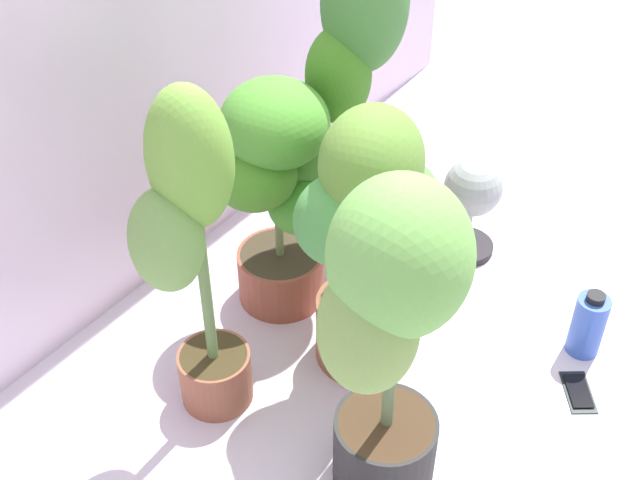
# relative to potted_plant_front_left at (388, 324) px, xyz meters

# --- Properties ---
(ground_plane) EXTENTS (8.00, 8.00, 0.00)m
(ground_plane) POSITION_rel_potted_plant_front_left_xyz_m (0.34, 0.11, -0.52)
(ground_plane) COLOR silver
(ground_plane) RESTS_ON ground
(potted_plant_front_left) EXTENTS (0.40, 0.40, 0.86)m
(potted_plant_front_left) POSITION_rel_potted_plant_front_left_xyz_m (0.00, 0.00, 0.00)
(potted_plant_front_left) COLOR #272726
(potted_plant_front_left) RESTS_ON ground
(potted_plant_back_left) EXTENTS (0.30, 0.24, 0.92)m
(potted_plant_back_left) POSITION_rel_potted_plant_front_left_xyz_m (-0.05, 0.49, 0.02)
(potted_plant_back_left) COLOR brown
(potted_plant_back_left) RESTS_ON ground
(potted_plant_center) EXTENTS (0.49, 0.36, 0.78)m
(potted_plant_center) POSITION_rel_potted_plant_front_left_xyz_m (0.33, 0.25, -0.08)
(potted_plant_center) COLOR brown
(potted_plant_center) RESTS_ON ground
(potted_plant_back_center) EXTENTS (0.40, 0.33, 0.72)m
(potted_plant_back_center) POSITION_rel_potted_plant_front_left_xyz_m (0.38, 0.58, -0.10)
(potted_plant_back_center) COLOR #985039
(potted_plant_back_center) RESTS_ON ground
(potted_plant_back_right) EXTENTS (0.36, 0.31, 1.02)m
(potted_plant_back_right) POSITION_rel_potted_plant_front_left_xyz_m (0.68, 0.53, 0.10)
(potted_plant_back_right) COLOR #984C3C
(potted_plant_back_right) RESTS_ON ground
(cell_phone) EXTENTS (0.16, 0.14, 0.01)m
(cell_phone) POSITION_rel_potted_plant_front_left_xyz_m (0.54, -0.29, -0.52)
(cell_phone) COLOR black
(cell_phone) RESTS_ON ground
(floor_fan) EXTENTS (0.25, 0.25, 0.34)m
(floor_fan) POSITION_rel_potted_plant_front_left_xyz_m (0.89, 0.23, -0.31)
(floor_fan) COLOR black
(floor_fan) RESTS_ON ground
(nutrient_bottle) EXTENTS (0.09, 0.09, 0.21)m
(nutrient_bottle) POSITION_rel_potted_plant_front_left_xyz_m (0.69, -0.24, -0.43)
(nutrient_bottle) COLOR blue
(nutrient_bottle) RESTS_ON ground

